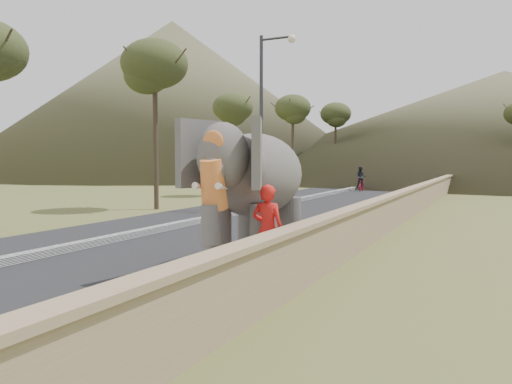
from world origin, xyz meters
TOP-DOWN VIEW (x-y plane):
  - ground at (0.00, 0.00)m, footprint 160.00×160.00m
  - road at (-5.00, 10.00)m, footprint 7.00×120.00m
  - median at (-5.00, 10.00)m, footprint 0.35×120.00m
  - walkway at (0.00, 10.00)m, footprint 3.00×120.00m
  - parapet at (1.65, 10.00)m, footprint 0.30×120.00m
  - lamppost at (-4.69, 15.72)m, footprint 1.76×0.36m
  - signboard at (-4.50, 15.44)m, footprint 0.60×0.08m
  - hill_left at (-38.00, 55.00)m, footprint 60.00×60.00m
  - hill_far at (5.00, 70.00)m, footprint 80.00×80.00m
  - elephant_and_man at (0.02, 4.96)m, footprint 2.52×4.33m
  - motorcyclist at (-4.07, 30.63)m, footprint 0.85×1.71m
  - trees at (-0.16, 28.98)m, footprint 47.31×43.37m

SIDE VIEW (x-z plane):
  - ground at x=0.00m, z-range 0.00..0.00m
  - road at x=-5.00m, z-range 0.00..0.03m
  - walkway at x=0.00m, z-range 0.00..0.15m
  - median at x=-5.00m, z-range 0.00..0.22m
  - parapet at x=1.65m, z-range 0.00..1.10m
  - motorcyclist at x=-4.07m, z-range -0.20..1.63m
  - elephant_and_man at x=0.02m, z-range 0.14..3.14m
  - signboard at x=-4.50m, z-range 0.44..2.84m
  - trees at x=-0.16m, z-range -0.44..8.01m
  - lamppost at x=-4.69m, z-range 0.87..8.87m
  - hill_far at x=5.00m, z-range 0.00..14.00m
  - hill_left at x=-38.00m, z-range 0.00..22.00m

